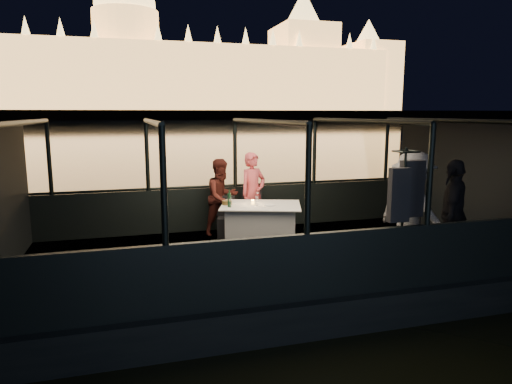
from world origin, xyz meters
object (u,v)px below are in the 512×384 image
object	(u,v)px
passenger_dark	(453,214)
dining_table_central	(261,225)
chair_port_right	(254,212)
coat_stand	(402,222)
person_woman_coral	(253,197)
chair_port_left	(227,215)
wine_bottle	(229,199)
passenger_stripe	(412,214)
person_man_maroon	(222,198)

from	to	relation	value
passenger_dark	dining_table_central	bearing A→B (deg)	-82.65
chair_port_right	coat_stand	bearing A→B (deg)	-62.96
coat_stand	person_woman_coral	world-z (taller)	coat_stand
chair_port_left	wine_bottle	bearing A→B (deg)	-81.13
passenger_stripe	wine_bottle	xyz separation A→B (m)	(-2.58, 1.77, 0.06)
chair_port_left	chair_port_right	xyz separation A→B (m)	(0.58, 0.07, 0.00)
dining_table_central	passenger_stripe	xyz separation A→B (m)	(1.98, -1.80, 0.47)
dining_table_central	coat_stand	distance (m)	2.81
passenger_dark	chair_port_left	bearing A→B (deg)	-86.55
chair_port_right	wine_bottle	world-z (taller)	wine_bottle
coat_stand	person_woman_coral	distance (m)	3.54
dining_table_central	coat_stand	size ratio (longest dim) A/B	0.74
chair_port_right	person_man_maroon	distance (m)	0.72
chair_port_right	person_woman_coral	world-z (taller)	person_woman_coral
passenger_stripe	passenger_dark	distance (m)	0.66
coat_stand	chair_port_left	bearing A→B (deg)	121.55
chair_port_right	passenger_dark	xyz separation A→B (m)	(2.51, -2.75, 0.40)
wine_bottle	chair_port_right	bearing A→B (deg)	49.27
passenger_dark	chair_port_right	bearing A→B (deg)	-93.25
chair_port_left	person_woman_coral	size ratio (longest dim) A/B	0.48
chair_port_left	passenger_dark	world-z (taller)	passenger_dark
chair_port_left	chair_port_right	bearing A→B (deg)	25.18
dining_table_central	chair_port_right	size ratio (longest dim) A/B	1.65
coat_stand	passenger_dark	bearing A→B (deg)	18.76
passenger_dark	wine_bottle	bearing A→B (deg)	-76.83
passenger_dark	person_woman_coral	bearing A→B (deg)	-94.68
chair_port_right	passenger_dark	size ratio (longest dim) A/B	0.51
person_man_maroon	dining_table_central	bearing A→B (deg)	-83.69
coat_stand	wine_bottle	xyz separation A→B (m)	(-2.01, 2.35, 0.02)
chair_port_left	coat_stand	world-z (taller)	coat_stand
chair_port_left	passenger_dark	size ratio (longest dim) A/B	0.46
dining_table_central	chair_port_left	xyz separation A→B (m)	(-0.48, 0.71, 0.06)
coat_stand	passenger_stripe	bearing A→B (deg)	45.68
person_woman_coral	wine_bottle	size ratio (longest dim) A/B	5.31
coat_stand	wine_bottle	size ratio (longest dim) A/B	6.29
person_woman_coral	passenger_dark	size ratio (longest dim) A/B	0.96
dining_table_central	chair_port_right	bearing A→B (deg)	82.93
passenger_dark	wine_bottle	distance (m)	3.75
chair_port_left	coat_stand	xyz separation A→B (m)	(1.89, -3.09, 0.45)
chair_port_left	passenger_dark	xyz separation A→B (m)	(3.09, -2.68, 0.40)
person_woman_coral	passenger_stripe	bearing A→B (deg)	-78.48
person_woman_coral	wine_bottle	xyz separation A→B (m)	(-0.71, -0.94, 0.17)
chair_port_left	person_man_maroon	xyz separation A→B (m)	(-0.06, 0.20, 0.30)
chair_port_left	coat_stand	distance (m)	3.65
dining_table_central	person_man_maroon	bearing A→B (deg)	120.56
coat_stand	wine_bottle	world-z (taller)	coat_stand
chair_port_right	chair_port_left	bearing A→B (deg)	-168.35
chair_port_left	coat_stand	bearing A→B (deg)	-40.48
passenger_stripe	person_woman_coral	bearing A→B (deg)	18.59
person_woman_coral	person_man_maroon	distance (m)	0.65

